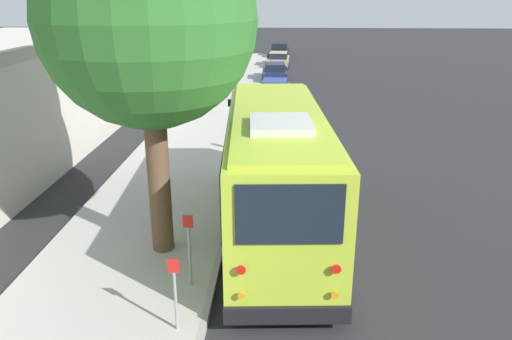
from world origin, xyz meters
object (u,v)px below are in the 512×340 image
object	(u,v)px
parked_sedan_blue	(275,91)
street_tree	(148,4)
parked_sedan_black	(279,50)
sign_post_far	(190,250)
parked_sedan_navy	(275,73)
parked_sedan_tan	(278,60)
sign_post_near	(175,294)
parked_sedan_white	(276,117)
fire_hydrant	(232,139)
shuttle_bus	(276,167)

from	to	relation	value
parked_sedan_blue	street_tree	bearing A→B (deg)	175.67
street_tree	parked_sedan_black	bearing A→B (deg)	-3.84
parked_sedan_blue	sign_post_far	world-z (taller)	sign_post_far
parked_sedan_navy	parked_sedan_tan	xyz separation A→B (m)	(7.12, -0.22, -0.01)
parked_sedan_navy	sign_post_near	size ratio (longest dim) A/B	2.84
parked_sedan_blue	parked_sedan_black	bearing A→B (deg)	2.97
street_tree	sign_post_far	world-z (taller)	street_tree
parked_sedan_blue	sign_post_near	bearing A→B (deg)	179.36
parked_sedan_navy	sign_post_far	distance (m)	27.41
parked_sedan_white	parked_sedan_black	world-z (taller)	parked_sedan_black
parked_sedan_white	fire_hydrant	size ratio (longest dim) A/B	5.76
shuttle_bus	parked_sedan_black	size ratio (longest dim) A/B	1.91
parked_sedan_navy	sign_post_far	world-z (taller)	sign_post_far
sign_post_near	fire_hydrant	world-z (taller)	sign_post_near
parked_sedan_white	sign_post_far	bearing A→B (deg)	169.20
parked_sedan_tan	parked_sedan_black	world-z (taller)	parked_sedan_black
parked_sedan_black	street_tree	world-z (taller)	street_tree
sign_post_near	parked_sedan_navy	bearing A→B (deg)	-2.84
sign_post_far	sign_post_near	bearing A→B (deg)	180.00
parked_sedan_tan	parked_sedan_black	xyz separation A→B (m)	(7.10, -0.04, 0.04)
parked_sedan_blue	parked_sedan_navy	size ratio (longest dim) A/B	1.03
sign_post_near	fire_hydrant	xyz separation A→B (m)	(11.55, 0.05, -0.38)
parked_sedan_navy	sign_post_far	xyz separation A→B (m)	(-27.37, 1.43, 0.41)
parked_sedan_white	parked_sedan_blue	xyz separation A→B (m)	(6.46, 0.18, -0.02)
sign_post_far	fire_hydrant	world-z (taller)	sign_post_far
shuttle_bus	parked_sedan_white	world-z (taller)	shuttle_bus
fire_hydrant	parked_sedan_tan	bearing A→B (deg)	-3.98
parked_sedan_navy	parked_sedan_black	size ratio (longest dim) A/B	0.91
street_tree	sign_post_near	distance (m)	6.10
parked_sedan_navy	parked_sedan_black	distance (m)	14.22
street_tree	fire_hydrant	world-z (taller)	street_tree
parked_sedan_black	fire_hydrant	world-z (taller)	parked_sedan_black
parked_sedan_white	street_tree	size ratio (longest dim) A/B	0.54
parked_sedan_white	parked_sedan_blue	distance (m)	6.47
parked_sedan_white	parked_sedan_blue	bearing A→B (deg)	-2.11
parked_sedan_blue	parked_sedan_navy	xyz separation A→B (m)	(7.13, 0.11, 0.01)
parked_sedan_blue	sign_post_far	size ratio (longest dim) A/B	2.67
parked_sedan_black	parked_sedan_blue	bearing A→B (deg)	-178.39
parked_sedan_black	sign_post_near	size ratio (longest dim) A/B	3.13
parked_sedan_white	parked_sedan_navy	world-z (taller)	parked_sedan_white
shuttle_bus	parked_sedan_navy	xyz separation A→B (m)	(24.41, 0.38, -1.29)
parked_sedan_white	street_tree	world-z (taller)	street_tree
parked_sedan_white	fire_hydrant	distance (m)	4.15
shuttle_bus	parked_sedan_blue	size ratio (longest dim) A/B	2.04
parked_sedan_white	parked_sedan_blue	world-z (taller)	parked_sedan_white
shuttle_bus	street_tree	world-z (taller)	street_tree
shuttle_bus	parked_sedan_blue	xyz separation A→B (m)	(17.27, 0.28, -1.30)
shuttle_bus	parked_sedan_navy	bearing A→B (deg)	-2.80
parked_sedan_tan	sign_post_near	size ratio (longest dim) A/B	2.99
parked_sedan_black	street_tree	xyz separation A→B (m)	(-39.86, 2.67, 5.36)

